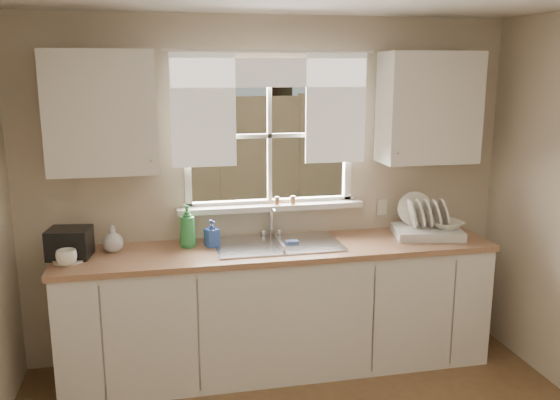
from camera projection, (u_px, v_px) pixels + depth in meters
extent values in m
cube|color=beige|center=(270.00, 276.00, 4.53)|extent=(3.60, 0.02, 1.15)
cube|color=beige|center=(270.00, 40.00, 4.15)|extent=(3.60, 0.02, 0.35)
cube|color=beige|center=(98.00, 140.00, 4.05)|extent=(1.20, 0.02, 1.00)
cube|color=beige|center=(423.00, 132.00, 4.54)|extent=(1.20, 0.02, 1.00)
cube|color=white|center=(270.00, 203.00, 4.42)|extent=(1.30, 0.06, 0.05)
cube|color=white|center=(269.00, 66.00, 4.21)|extent=(1.30, 0.06, 0.05)
cube|color=white|center=(186.00, 138.00, 4.19)|extent=(0.05, 0.06, 1.05)
cube|color=white|center=(348.00, 134.00, 4.44)|extent=(0.05, 0.06, 1.05)
cube|color=white|center=(269.00, 136.00, 4.32)|extent=(0.03, 0.04, 1.00)
cube|color=white|center=(269.00, 136.00, 4.32)|extent=(1.20, 0.04, 0.03)
cube|color=white|center=(271.00, 207.00, 4.37)|extent=(1.38, 0.14, 0.04)
cylinder|color=white|center=(271.00, 51.00, 4.11)|extent=(1.50, 0.02, 0.02)
cube|color=silver|center=(203.00, 110.00, 4.11)|extent=(0.45, 0.02, 0.80)
cube|color=silver|center=(336.00, 108.00, 4.30)|extent=(0.45, 0.02, 0.80)
cube|color=silver|center=(271.00, 73.00, 4.15)|extent=(1.40, 0.02, 0.20)
cube|color=silver|center=(279.00, 310.00, 4.26)|extent=(3.00, 0.62, 0.87)
cube|color=#A57552|center=(279.00, 249.00, 4.16)|extent=(3.04, 0.65, 0.04)
cube|color=silver|center=(102.00, 112.00, 3.85)|extent=(0.70, 0.33, 0.80)
cube|color=silver|center=(429.00, 108.00, 4.32)|extent=(0.70, 0.33, 0.80)
cube|color=beige|center=(382.00, 207.00, 4.59)|extent=(0.08, 0.01, 0.12)
cylinder|color=brown|center=(293.00, 200.00, 4.37)|extent=(0.04, 0.04, 0.06)
cylinder|color=brown|center=(277.00, 201.00, 4.35)|extent=(0.04, 0.04, 0.06)
cube|color=#335421|center=(210.00, 207.00, 9.43)|extent=(20.00, 10.00, 0.02)
cube|color=#8A6D4C|center=(223.00, 170.00, 7.32)|extent=(8.00, 0.10, 1.80)
cube|color=maroon|center=(131.00, 129.00, 10.37)|extent=(3.00, 3.00, 2.20)
cube|color=black|center=(127.00, 55.00, 10.10)|extent=(3.20, 3.20, 0.30)
cylinder|color=#423021|center=(282.00, 100.00, 10.32)|extent=(0.36, 0.36, 3.20)
cube|color=#B7B7BC|center=(278.00, 256.00, 4.20)|extent=(0.84, 0.46, 0.18)
cube|color=#B7B7BC|center=(278.00, 244.00, 4.18)|extent=(0.88, 0.50, 0.01)
cube|color=#B7B7BC|center=(278.00, 248.00, 4.18)|extent=(0.02, 0.41, 0.14)
cylinder|color=silver|center=(271.00, 221.00, 4.40)|extent=(0.03, 0.03, 0.22)
cylinder|color=silver|center=(273.00, 209.00, 4.30)|extent=(0.02, 0.18, 0.02)
sphere|color=silver|center=(263.00, 232.00, 4.40)|extent=(0.05, 0.05, 0.05)
sphere|color=silver|center=(279.00, 231.00, 4.43)|extent=(0.05, 0.05, 0.05)
cube|color=silver|center=(427.00, 232.00, 4.40)|extent=(0.55, 0.45, 0.06)
cylinder|color=white|center=(415.00, 209.00, 4.47)|extent=(0.27, 0.13, 0.25)
cylinder|color=white|center=(412.00, 213.00, 4.37)|extent=(0.11, 0.23, 0.22)
cylinder|color=white|center=(420.00, 213.00, 4.37)|extent=(0.11, 0.23, 0.22)
cylinder|color=white|center=(428.00, 213.00, 4.37)|extent=(0.11, 0.23, 0.22)
cylinder|color=white|center=(436.00, 213.00, 4.37)|extent=(0.11, 0.23, 0.22)
cylinder|color=white|center=(444.00, 213.00, 4.37)|extent=(0.11, 0.23, 0.22)
imported|color=white|center=(447.00, 225.00, 4.37)|extent=(0.27, 0.27, 0.06)
imported|color=green|center=(188.00, 226.00, 4.11)|extent=(0.15, 0.15, 0.30)
imported|color=#2E53B0|center=(212.00, 233.00, 4.13)|extent=(0.11, 0.11, 0.19)
imported|color=beige|center=(113.00, 239.00, 4.02)|extent=(0.16, 0.16, 0.18)
cylinder|color=white|center=(69.00, 260.00, 3.83)|extent=(0.20, 0.20, 0.01)
imported|color=white|center=(67.00, 258.00, 3.74)|extent=(0.15, 0.15, 0.10)
cube|color=black|center=(70.00, 243.00, 3.90)|extent=(0.30, 0.27, 0.19)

